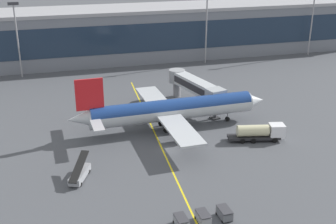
% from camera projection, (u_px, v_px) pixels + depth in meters
% --- Properties ---
extents(ground_plane, '(700.00, 700.00, 0.00)m').
position_uv_depth(ground_plane, '(171.00, 149.00, 81.43)').
color(ground_plane, '#47494F').
extents(apron_lead_in_line, '(5.23, 79.87, 0.01)m').
position_uv_depth(apron_lead_in_line, '(161.00, 146.00, 82.86)').
color(apron_lead_in_line, yellow).
rests_on(apron_lead_in_line, ground_plane).
extents(terminal_building, '(186.71, 19.20, 16.34)m').
position_uv_depth(terminal_building, '(95.00, 35.00, 137.35)').
color(terminal_building, slate).
rests_on(terminal_building, ground_plane).
extents(main_airliner, '(41.73, 32.84, 12.13)m').
position_uv_depth(main_airliner, '(172.00, 110.00, 89.01)').
color(main_airliner, '#B2B7BC').
rests_on(main_airliner, ground_plane).
extents(jet_bridge, '(7.79, 19.95, 6.81)m').
position_uv_depth(jet_bridge, '(194.00, 85.00, 100.71)').
color(jet_bridge, '#B2B7BC').
rests_on(jet_bridge, ground_plane).
extents(fuel_tanker, '(11.09, 4.77, 3.25)m').
position_uv_depth(fuel_tanker, '(260.00, 132.00, 84.48)').
color(fuel_tanker, '#232326').
rests_on(fuel_tanker, ground_plane).
extents(belt_loader, '(4.19, 6.84, 3.49)m').
position_uv_depth(belt_loader, '(80.00, 174.00, 71.13)').
color(belt_loader, gray).
rests_on(belt_loader, ground_plane).
extents(baggage_cart_0, '(1.70, 2.70, 1.48)m').
position_uv_depth(baggage_cart_0, '(181.00, 221.00, 59.46)').
color(baggage_cart_0, gray).
rests_on(baggage_cart_0, ground_plane).
extents(baggage_cart_1, '(1.70, 2.70, 1.48)m').
position_uv_depth(baggage_cart_1, '(203.00, 217.00, 60.37)').
color(baggage_cart_1, gray).
rests_on(baggage_cart_1, ground_plane).
extents(baggage_cart_2, '(1.70, 2.70, 1.48)m').
position_uv_depth(baggage_cart_2, '(224.00, 213.00, 61.28)').
color(baggage_cart_2, '#595B60').
rests_on(baggage_cart_2, ground_plane).
extents(apron_light_mast_0, '(2.80, 0.50, 20.93)m').
position_uv_depth(apron_light_mast_0, '(206.00, 23.00, 133.40)').
color(apron_light_mast_0, gray).
rests_on(apron_light_mast_0, ground_plane).
extents(apron_light_mast_1, '(2.80, 0.50, 20.69)m').
position_uv_depth(apron_light_mast_1, '(17.00, 34.00, 119.45)').
color(apron_light_mast_1, gray).
rests_on(apron_light_mast_1, ground_plane).
extents(apron_light_mast_2, '(2.80, 0.50, 24.55)m').
position_uv_depth(apron_light_mast_2, '(313.00, 12.00, 142.04)').
color(apron_light_mast_2, gray).
rests_on(apron_light_mast_2, ground_plane).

